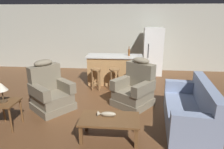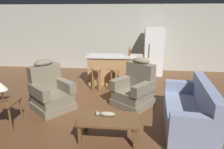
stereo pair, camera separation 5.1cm
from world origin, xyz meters
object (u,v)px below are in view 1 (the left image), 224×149
table_lamp (1,88)px  bar_stool_middle (115,75)px  coffee_table (110,121)px  kitchen_island (115,69)px  recliner_near_lamp (50,92)px  fish_figurine (107,114)px  refrigerator (153,51)px  bar_stool_left (96,75)px  bar_stool_right (134,76)px  recliner_near_island (135,89)px  end_table (5,106)px  couch (191,111)px  bottle_tall_green (129,52)px

table_lamp → bar_stool_middle: (2.06, 2.27, -0.40)m
coffee_table → kitchen_island: size_ratio=0.61×
coffee_table → recliner_near_lamp: bearing=144.5°
fish_figurine → refrigerator: 4.43m
bar_stool_middle → bar_stool_left: bearing=180.0°
bar_stool_middle → bar_stool_right: same height
recliner_near_island → bar_stool_right: size_ratio=1.76×
end_table → bar_stool_left: size_ratio=0.82×
coffee_table → bar_stool_right: bearing=79.1°
recliner_near_lamp → recliner_near_island: size_ratio=1.00×
end_table → refrigerator: refrigerator is taller
fish_figurine → couch: couch is taller
recliner_near_lamp → recliner_near_island: 2.10m
coffee_table → bar_stool_right: size_ratio=1.62×
recliner_near_island → bar_stool_middle: bearing=-110.7°
bar_stool_right → refrigerator: refrigerator is taller
recliner_near_island → refrigerator: 2.90m
couch → bar_stool_middle: bearing=-41.4°
couch → bar_stool_middle: (-1.71, 1.89, 0.13)m
kitchen_island → bar_stool_right: 0.88m
fish_figurine → bar_stool_middle: 2.40m
refrigerator → bar_stool_right: bearing=-111.8°
fish_figurine → recliner_near_lamp: recliner_near_lamp is taller
bar_stool_left → table_lamp: bearing=-123.3°
bar_stool_right → refrigerator: 2.01m
end_table → bottle_tall_green: 3.84m
recliner_near_island → table_lamp: bearing=-26.2°
coffee_table → recliner_near_island: bearing=72.0°
recliner_near_lamp → end_table: size_ratio=2.14×
fish_figurine → end_table: bearing=176.1°
bar_stool_left → refrigerator: (1.86, 1.83, 0.41)m
couch → bottle_tall_green: bottle_tall_green is taller
recliner_near_island → end_table: bearing=-26.3°
kitchen_island → bar_stool_right: kitchen_island is taller
recliner_near_lamp → bar_stool_middle: size_ratio=1.76×
end_table → kitchen_island: 3.51m
recliner_near_lamp → refrigerator: bearing=89.2°
bar_stool_right → recliner_near_island: bearing=-88.6°
refrigerator → bar_stool_middle: bearing=-125.3°
bar_stool_right → bottle_tall_green: bottle_tall_green is taller
bar_stool_middle → kitchen_island: bearing=94.6°
kitchen_island → bar_stool_left: kitchen_island is taller
recliner_near_lamp → end_table: (-0.58, -0.90, 0.04)m
end_table → recliner_near_lamp: bearing=57.3°
recliner_near_island → bar_stool_left: 1.49m
coffee_table → refrigerator: (1.20, 4.30, 0.52)m
end_table → bar_stool_right: bearing=40.8°
coffee_table → bar_stool_left: bearing=105.0°
kitchen_island → bar_stool_right: size_ratio=2.65×
bar_stool_right → bottle_tall_green: bearing=103.8°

